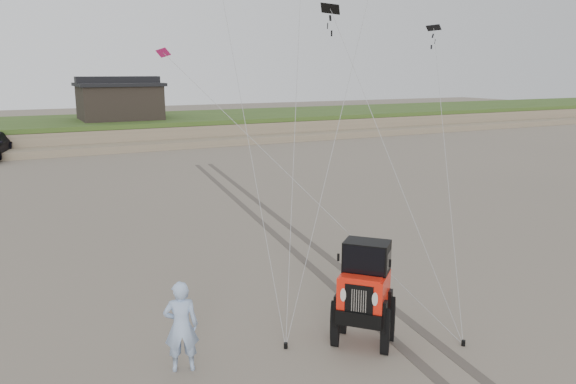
# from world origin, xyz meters

# --- Properties ---
(ground) EXTENTS (160.00, 160.00, 0.00)m
(ground) POSITION_xyz_m (0.00, 0.00, 0.00)
(ground) COLOR #6B6054
(ground) RESTS_ON ground
(dune_ridge) EXTENTS (160.00, 14.25, 1.73)m
(dune_ridge) POSITION_xyz_m (0.00, 37.50, 0.82)
(dune_ridge) COLOR #7A6B54
(dune_ridge) RESTS_ON ground
(cabin) EXTENTS (6.40, 5.40, 3.35)m
(cabin) POSITION_xyz_m (2.00, 37.00, 3.24)
(cabin) COLOR black
(cabin) RESTS_ON dune_ridge
(jeep) EXTENTS (4.80, 4.67, 1.74)m
(jeep) POSITION_xyz_m (-0.26, -0.30, 0.87)
(jeep) COLOR red
(jeep) RESTS_ON ground
(man) EXTENTS (0.74, 0.58, 1.78)m
(man) POSITION_xyz_m (-3.88, 0.40, 0.89)
(man) COLOR #8AABD6
(man) RESTS_ON ground
(stake_main) EXTENTS (0.08, 0.08, 0.12)m
(stake_main) POSITION_xyz_m (-1.77, 0.25, 0.06)
(stake_main) COLOR black
(stake_main) RESTS_ON ground
(stake_aux) EXTENTS (0.08, 0.08, 0.12)m
(stake_aux) POSITION_xyz_m (1.55, -1.31, 0.06)
(stake_aux) COLOR black
(stake_aux) RESTS_ON ground
(tire_tracks) EXTENTS (5.22, 29.74, 0.01)m
(tire_tracks) POSITION_xyz_m (2.00, 8.00, 0.00)
(tire_tracks) COLOR #4C443D
(tire_tracks) RESTS_ON ground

